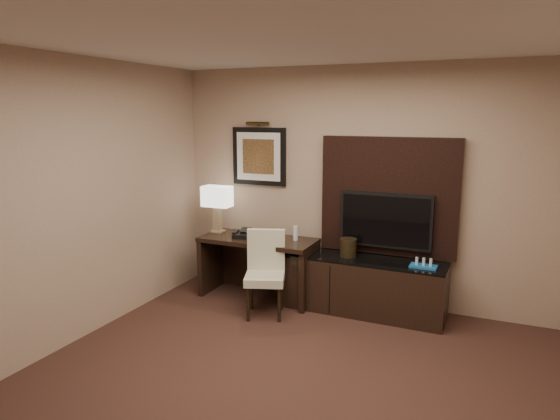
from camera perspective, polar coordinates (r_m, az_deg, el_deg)
The scene contains 18 objects.
floor at distance 3.95m, azimuth -0.90°, elevation -22.39°, with size 4.50×5.00×0.01m, color #331C17.
ceiling at distance 3.34m, azimuth -1.05°, elevation 20.17°, with size 4.50×5.00×0.01m, color silver.
wall_back at distance 5.72m, azimuth 9.52°, elevation 2.63°, with size 4.50×0.01×2.70m, color #A0856D.
wall_left at distance 4.77m, azimuth -26.35°, elevation -0.02°, with size 0.01×5.00×2.70m, color #A0856D.
desk at distance 5.96m, azimuth -2.50°, elevation -6.62°, with size 1.36×0.58×0.73m, color black.
credenza at distance 5.62m, azimuth 9.38°, elevation -8.51°, with size 1.78×0.49×0.61m, color black.
tv_wall_panel at distance 5.61m, azimuth 12.31°, elevation 1.54°, with size 1.50×0.12×1.30m, color black.
tv at distance 5.56m, azimuth 12.00°, elevation -1.15°, with size 1.00×0.08×0.60m, color black.
artwork at distance 6.11m, azimuth -2.39°, elevation 6.13°, with size 0.70×0.04×0.70m, color black.
picture_light at distance 6.06m, azimuth -2.58°, elevation 9.88°, with size 0.04×0.04×0.30m, color #3B2D13.
desk_chair at distance 5.41m, azimuth -1.74°, elevation -7.72°, with size 0.41×0.48×0.86m, color beige, non-canonical shape.
table_lamp at distance 6.14m, azimuth -7.18°, elevation 0.12°, with size 0.35×0.20×0.58m, color #9F8763, non-canonical shape.
desk_phone at distance 5.88m, azimuth -4.30°, elevation -2.65°, with size 0.21×0.19×0.11m, color black, non-canonical shape.
blue_folder at distance 5.76m, azimuth -1.73°, elevation -3.38°, with size 0.23×0.30×0.02m, color #185DA0.
book at distance 5.73m, azimuth -1.49°, elevation -2.49°, with size 0.15×0.02×0.21m, color #ABA887.
water_bottle at distance 5.74m, azimuth 1.80°, elevation -2.66°, with size 0.06×0.06×0.17m, color silver.
ice_bucket at distance 5.55m, azimuth 7.80°, elevation -4.27°, with size 0.18×0.18×0.20m, color black.
minibar_tray at distance 5.34m, azimuth 16.09°, elevation -5.82°, with size 0.27×0.16×0.10m, color #185CA1, non-canonical shape.
Camera 1 is at (1.37, -3.00, 2.17)m, focal length 32.00 mm.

